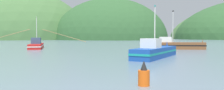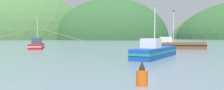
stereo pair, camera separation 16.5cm
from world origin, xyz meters
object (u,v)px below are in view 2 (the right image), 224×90
(fishing_boat_red, at_px, (37,45))
(channel_buoy, at_px, (142,76))
(fishing_boat_brown, at_px, (174,45))
(fishing_boat_blue, at_px, (155,51))

(fishing_boat_red, distance_m, channel_buoy, 40.74)
(fishing_boat_red, bearing_deg, channel_buoy, -168.28)
(fishing_boat_brown, bearing_deg, fishing_boat_red, 178.42)
(fishing_boat_blue, xyz_separation_m, channel_buoy, (-1.95, -15.99, -0.22))
(fishing_boat_brown, xyz_separation_m, channel_buoy, (-7.07, -33.78, -0.29))
(channel_buoy, bearing_deg, fishing_boat_brown, 78.17)
(fishing_boat_blue, xyz_separation_m, fishing_boat_brown, (5.12, 17.79, 0.07))
(fishing_boat_brown, height_order, channel_buoy, fishing_boat_brown)
(fishing_boat_blue, relative_size, fishing_boat_brown, 0.95)
(fishing_boat_red, height_order, channel_buoy, fishing_boat_red)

